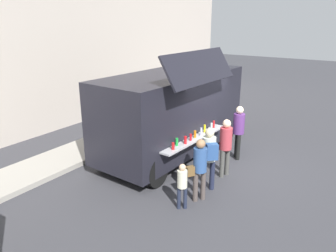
{
  "coord_description": "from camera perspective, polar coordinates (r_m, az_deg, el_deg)",
  "views": [
    {
      "loc": [
        -9.04,
        -3.72,
        4.43
      ],
      "look_at": [
        -1.15,
        1.61,
        1.3
      ],
      "focal_mm": 35.64,
      "sensor_mm": 36.0,
      "label": 1
    }
  ],
  "objects": [
    {
      "name": "ground_plane",
      "position": [
        10.73,
        10.67,
        -6.52
      ],
      "size": [
        60.0,
        60.0,
        0.0
      ],
      "primitive_type": "plane",
      "color": "#38383D"
    },
    {
      "name": "curb_strip",
      "position": [
        10.5,
        -24.28,
        -8.03
      ],
      "size": [
        28.0,
        1.6,
        0.15
      ],
      "primitive_type": "cube",
      "color": "#9E998E",
      "rests_on": "ground"
    },
    {
      "name": "food_truck_main",
      "position": [
        10.81,
        0.72,
        2.49
      ],
      "size": [
        5.58,
        2.93,
        3.54
      ],
      "rotation": [
        0.0,
        0.0,
        -0.05
      ],
      "color": "black",
      "rests_on": "ground"
    },
    {
      "name": "trash_bin",
      "position": [
        15.17,
        0.76,
        3.17
      ],
      "size": [
        0.6,
        0.6,
        1.0
      ],
      "primitive_type": "cylinder",
      "color": "#2B6639",
      "rests_on": "ground"
    },
    {
      "name": "customer_front_ordering",
      "position": [
        9.6,
        9.83,
        -2.87
      ],
      "size": [
        0.35,
        0.35,
        1.71
      ],
      "rotation": [
        0.0,
        0.0,
        1.31
      ],
      "color": "#494844",
      "rests_on": "ground"
    },
    {
      "name": "customer_mid_with_backpack",
      "position": [
        8.72,
        7.07,
        -4.68
      ],
      "size": [
        0.54,
        0.53,
        1.73
      ],
      "rotation": [
        0.0,
        0.0,
        0.75
      ],
      "color": "#1D2238",
      "rests_on": "ground"
    },
    {
      "name": "customer_rear_waiting",
      "position": [
        8.26,
        5.4,
        -6.66
      ],
      "size": [
        0.51,
        0.42,
        1.64
      ],
      "rotation": [
        0.0,
        0.0,
        0.98
      ],
      "color": "#4E4440",
      "rests_on": "ground"
    },
    {
      "name": "customer_extra_browsing",
      "position": [
        10.89,
        11.99,
        -0.3
      ],
      "size": [
        0.36,
        0.36,
        1.76
      ],
      "rotation": [
        0.0,
        0.0,
        2.15
      ],
      "color": "black",
      "rests_on": "ground"
    },
    {
      "name": "child_near_queue",
      "position": [
        8.0,
        2.46,
        -9.61
      ],
      "size": [
        0.24,
        0.24,
        1.17
      ],
      "rotation": [
        0.0,
        0.0,
        0.66
      ],
      "color": "#1E2438",
      "rests_on": "ground"
    }
  ]
}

